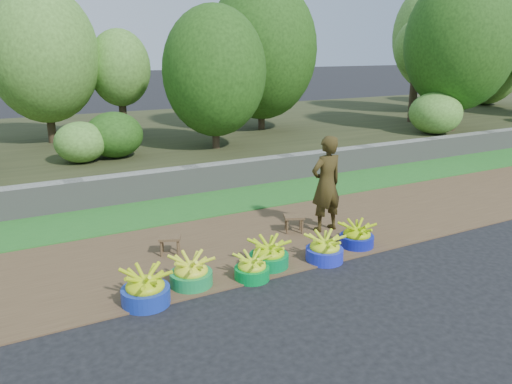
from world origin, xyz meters
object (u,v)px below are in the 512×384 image
basin_b (191,273)px  basin_c (252,268)px  basin_d (269,255)px  stool_right (294,219)px  stool_left (170,240)px  basin_a (145,289)px  basin_e (325,249)px  basin_f (357,236)px  vendor_woman (326,184)px

basin_b → basin_c: (0.74, -0.19, -0.03)m
basin_d → stool_right: (0.98, 0.91, 0.06)m
stool_left → basin_a: bearing=-120.7°
basin_e → basin_d: bearing=166.3°
basin_d → basin_e: (0.77, -0.19, -0.00)m
basin_d → basin_f: size_ratio=1.05×
basin_b → stool_left: basin_b is taller
basin_b → stool_right: basin_b is taller
basin_c → vendor_woman: bearing=27.7°
basin_a → basin_d: bearing=6.1°
basin_c → basin_f: (1.84, 0.20, 0.02)m
basin_e → stool_right: bearing=79.1°
basin_d → stool_right: size_ratio=1.39×
basin_b → vendor_woman: size_ratio=0.34×
basin_b → basin_e: (1.88, -0.17, -0.00)m
basin_a → stool_left: size_ratio=1.50×
basin_b → stool_left: (0.09, 1.02, 0.06)m
basin_e → vendor_woman: (0.69, 0.94, 0.61)m
basin_c → basin_d: (0.36, 0.20, 0.03)m
basin_c → stool_left: 1.37m
vendor_woman → stool_right: bearing=-20.2°
basin_b → basin_e: bearing=-5.2°
basin_a → basin_f: 3.21m
stool_right → vendor_woman: size_ratio=0.25×
basin_b → stool_right: (2.09, 0.93, 0.06)m
stool_right → vendor_woman: vendor_woman is taller
basin_d → vendor_woman: vendor_woman is taller
basin_a → basin_b: size_ratio=1.06×
basin_b → basin_f: 2.59m
basin_b → basin_d: (1.11, 0.02, 0.00)m
basin_d → basin_e: 0.79m
basin_e → stool_left: basin_e is taller
basin_d → vendor_woman: size_ratio=0.35×
basin_d → stool_right: bearing=42.8°
basin_f → stool_right: bearing=118.7°
basin_b → stool_left: size_ratio=1.42×
basin_b → basin_f: size_ratio=1.05×
basin_b → stool_right: 2.28m
basin_a → basin_e: bearing=-0.1°
basin_c → stool_right: (1.34, 1.11, 0.09)m
basin_c → stool_left: bearing=118.6°
basin_a → basin_b: (0.62, 0.16, -0.01)m
stool_right → basin_b: bearing=-156.1°
stool_left → basin_e: bearing=-33.6°
basin_e → basin_f: (0.71, 0.18, -0.01)m
basin_e → basin_f: basin_e is taller
basin_d → basin_e: basin_d is taller
stool_right → stool_left: bearing=177.4°
vendor_woman → basin_a: bearing=13.7°
stool_left → basin_d: bearing=-44.4°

